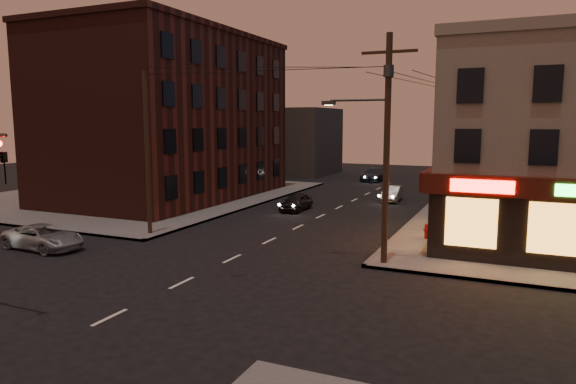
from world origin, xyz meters
The scene contains 14 objects.
ground centered at (0.00, 0.00, 0.00)m, with size 120.00×120.00×0.00m, color black.
sidewalk_nw centered at (-18.00, 19.00, 0.07)m, with size 24.00×28.00×0.15m, color #514F4C.
brick_apartment centered at (-14.50, 19.00, 6.65)m, with size 12.00×20.00×13.00m, color #401C14.
bg_building_ne_a centered at (14.00, 38.00, 3.50)m, with size 10.00×12.00×7.00m, color #3F3D3A.
bg_building_nw centered at (-13.00, 42.00, 4.00)m, with size 9.00×10.00×8.00m, color #3F3D3A.
bg_building_ne_b centered at (12.00, 52.00, 3.00)m, with size 8.00×8.00×6.00m, color #3F3D3A.
utility_pole_main centered at (6.68, 5.80, 5.76)m, with size 4.20×0.44×10.00m.
utility_pole_far centered at (6.80, 32.00, 4.65)m, with size 0.26×0.26×9.00m, color #382619.
utility_pole_west centered at (-6.80, 6.50, 4.65)m, with size 0.24×0.24×9.00m, color #382619.
suv_cross centered at (-9.69, 1.79, 0.61)m, with size 2.04×4.42×1.23m, color gray.
sedan_near centered at (-2.43, 17.46, 0.62)m, with size 1.47×3.65×1.24m, color black.
sedan_mid centered at (2.96, 24.68, 0.62)m, with size 1.32×3.78×1.24m, color slate.
sedan_far centered at (-1.98, 38.14, 0.71)m, with size 1.99×4.89×1.42m, color #192333.
fire_hydrant centered at (7.80, 11.41, 0.60)m, with size 0.37×0.37×0.82m.
Camera 1 is at (11.95, -16.40, 6.41)m, focal length 32.00 mm.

